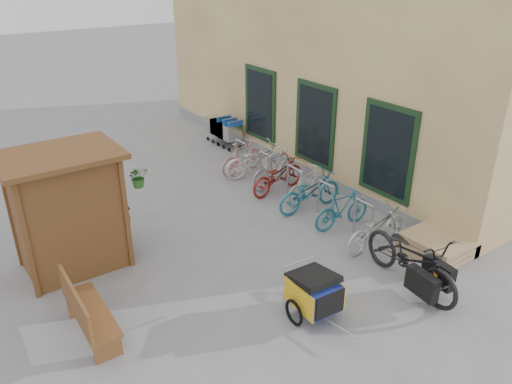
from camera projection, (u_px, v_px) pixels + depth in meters
ground at (279, 270)px, 9.85m from camera, size 80.00×80.00×0.00m
building at (361, 35)px, 15.09m from camera, size 6.07×13.00×7.00m
kiosk at (61, 197)px, 9.31m from camera, size 2.49×1.65×2.40m
bike_rack at (294, 180)px, 12.61m from camera, size 0.05×5.35×0.86m
pallet_stack at (436, 246)px, 10.29m from camera, size 1.00×1.20×0.40m
bench at (86, 311)px, 7.89m from camera, size 0.53×1.63×1.03m
shopping_carts at (223, 128)px, 16.28m from camera, size 0.56×1.54×1.00m
child_trailer at (314, 291)px, 8.41m from camera, size 0.91×1.51×0.88m
cargo_bike at (412, 259)px, 9.15m from camera, size 1.07×2.36×1.20m
person_kiosk at (122, 214)px, 10.35m from camera, size 0.41×0.59×1.55m
bike_0 at (376, 228)px, 10.47m from camera, size 1.75×0.67×0.91m
bike_1 at (342, 209)px, 11.27m from camera, size 1.54×0.54×0.91m
bike_2 at (310, 192)px, 12.05m from camera, size 1.84×0.68×0.96m
bike_3 at (307, 184)px, 12.49m from camera, size 1.57×0.73×0.91m
bike_4 at (278, 176)px, 12.99m from camera, size 1.82×0.84×0.92m
bike_5 at (275, 168)px, 13.29m from camera, size 1.79×0.82×1.04m
bike_6 at (256, 160)px, 13.93m from camera, size 1.94×0.95×0.97m
bike_7 at (242, 157)px, 14.17m from camera, size 1.64×0.73×0.95m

